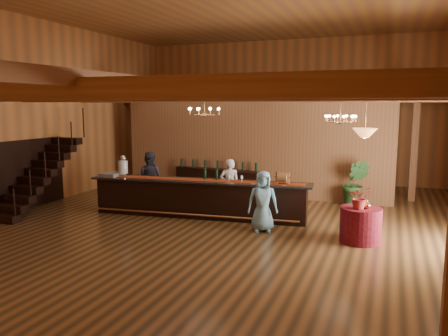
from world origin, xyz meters
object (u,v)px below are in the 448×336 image
(staff_second, at_px, (150,179))
(guest, at_px, (263,201))
(raffle_drum, at_px, (283,177))
(round_table, at_px, (361,225))
(pendant_lamp, at_px, (365,133))
(chandelier_left, at_px, (204,111))
(tasting_bar, at_px, (199,198))
(bartender, at_px, (230,185))
(chandelier_right, at_px, (340,118))
(beverage_dispenser, at_px, (123,166))
(backbar_shelf, at_px, (218,182))
(floor_plant, at_px, (355,183))

(staff_second, xyz_separation_m, guest, (3.92, -1.42, -0.08))
(raffle_drum, distance_m, round_table, 2.32)
(pendant_lamp, bearing_deg, chandelier_left, 177.61)
(raffle_drum, relative_size, guest, 0.23)
(round_table, height_order, chandelier_left, chandelier_left)
(raffle_drum, bearing_deg, tasting_bar, -174.82)
(chandelier_left, relative_size, bartender, 0.53)
(raffle_drum, height_order, guest, guest)
(tasting_bar, xyz_separation_m, round_table, (4.22, -0.72, -0.12))
(chandelier_right, distance_m, guest, 3.18)
(tasting_bar, relative_size, beverage_dispenser, 10.10)
(chandelier_left, relative_size, chandelier_right, 1.00)
(backbar_shelf, bearing_deg, floor_plant, 6.47)
(chandelier_right, bearing_deg, beverage_dispenser, -164.67)
(beverage_dispenser, height_order, raffle_drum, beverage_dispenser)
(backbar_shelf, relative_size, chandelier_left, 3.85)
(bartender, distance_m, floor_plant, 3.76)
(guest, bearing_deg, chandelier_right, 35.16)
(tasting_bar, height_order, bartender, bartender)
(beverage_dispenser, bearing_deg, round_table, -4.58)
(backbar_shelf, xyz_separation_m, guest, (2.61, -3.60, 0.29))
(floor_plant, bearing_deg, chandelier_right, -104.38)
(chandelier_right, relative_size, bartender, 0.53)
(chandelier_right, height_order, bartender, chandelier_right)
(guest, bearing_deg, pendant_lamp, -19.46)
(round_table, distance_m, staff_second, 6.34)
(beverage_dispenser, relative_size, backbar_shelf, 0.19)
(raffle_drum, height_order, round_table, raffle_drum)
(tasting_bar, height_order, beverage_dispenser, beverage_dispenser)
(tasting_bar, distance_m, chandelier_left, 2.43)
(raffle_drum, bearing_deg, chandelier_right, 43.15)
(beverage_dispenser, bearing_deg, chandelier_left, -7.69)
(beverage_dispenser, height_order, backbar_shelf, beverage_dispenser)
(bartender, bearing_deg, backbar_shelf, -78.34)
(tasting_bar, height_order, raffle_drum, raffle_drum)
(backbar_shelf, bearing_deg, chandelier_right, -11.73)
(pendant_lamp, relative_size, floor_plant, 0.64)
(raffle_drum, distance_m, chandelier_left, 2.57)
(chandelier_left, relative_size, staff_second, 0.50)
(round_table, bearing_deg, beverage_dispenser, 175.42)
(beverage_dispenser, xyz_separation_m, bartender, (2.82, 1.01, -0.54))
(chandelier_left, bearing_deg, tasting_bar, 127.00)
(raffle_drum, bearing_deg, round_table, -24.86)
(bartender, bearing_deg, beverage_dispenser, 1.38)
(tasting_bar, distance_m, guest, 2.11)
(raffle_drum, relative_size, floor_plant, 0.24)
(pendant_lamp, bearing_deg, floor_plant, 96.58)
(beverage_dispenser, height_order, floor_plant, beverage_dispenser)
(round_table, xyz_separation_m, guest, (-2.24, 0.03, 0.34))
(bartender, bearing_deg, pendant_lamp, 138.85)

